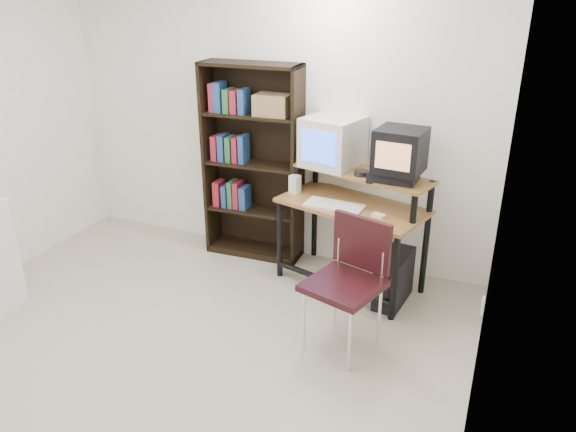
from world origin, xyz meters
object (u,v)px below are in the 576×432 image
at_px(bookshelf, 254,160).
at_px(school_chair, 350,271).
at_px(crt_monitor, 333,142).
at_px(computer_desk, 353,209).
at_px(pc_tower, 394,278).
at_px(crt_tv, 400,150).

bearing_deg(bookshelf, school_chair, -42.73).
bearing_deg(bookshelf, crt_monitor, -4.79).
height_order(computer_desk, school_chair, computer_desk).
relative_size(computer_desk, crt_monitor, 2.49).
bearing_deg(computer_desk, school_chair, -58.74).
height_order(pc_tower, school_chair, school_chair).
distance_m(computer_desk, school_chair, 0.87).
bearing_deg(crt_tv, pc_tower, -63.70).
height_order(school_chair, bookshelf, bookshelf).
bearing_deg(crt_monitor, crt_tv, -3.32).
distance_m(crt_monitor, school_chair, 1.28).
bearing_deg(school_chair, bookshelf, 156.06).
bearing_deg(school_chair, pc_tower, 92.02).
xyz_separation_m(computer_desk, crt_monitor, (-0.26, 0.20, 0.49)).
height_order(computer_desk, crt_tv, crt_tv).
xyz_separation_m(crt_monitor, crt_tv, (0.60, -0.19, 0.04)).
bearing_deg(bookshelf, computer_desk, -15.10).
relative_size(crt_tv, school_chair, 0.42).
height_order(computer_desk, pc_tower, computer_desk).
relative_size(pc_tower, bookshelf, 0.25).
xyz_separation_m(crt_monitor, school_chair, (0.48, -1.03, -0.59)).
distance_m(crt_tv, bookshelf, 1.40).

